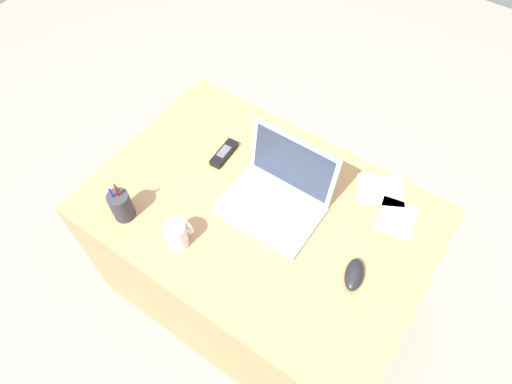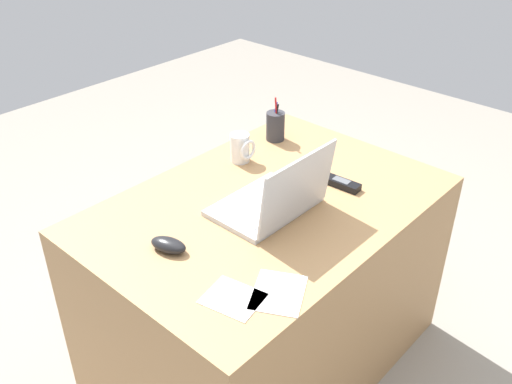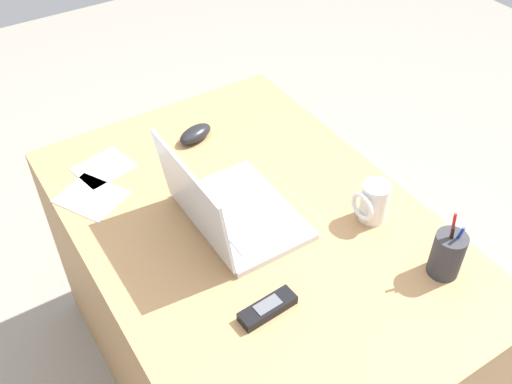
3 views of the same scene
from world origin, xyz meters
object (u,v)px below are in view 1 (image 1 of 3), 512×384
(laptop, at_px, (277,195))
(pen_holder, at_px, (121,206))
(computer_mouse, at_px, (354,275))
(coffee_mug_white, at_px, (177,234))
(cordless_phone, at_px, (224,153))

(laptop, height_order, pen_holder, laptop)
(computer_mouse, bearing_deg, laptop, 148.10)
(coffee_mug_white, bearing_deg, pen_holder, -173.75)
(laptop, xyz_separation_m, computer_mouse, (0.36, -0.10, -0.03))
(computer_mouse, height_order, pen_holder, pen_holder)
(coffee_mug_white, xyz_separation_m, pen_holder, (-0.23, -0.02, 0.00))
(computer_mouse, distance_m, coffee_mug_white, 0.58)
(cordless_phone, bearing_deg, pen_holder, -106.85)
(cordless_phone, xyz_separation_m, pen_holder, (-0.12, -0.41, 0.05))
(pen_holder, bearing_deg, computer_mouse, 17.78)
(coffee_mug_white, height_order, cordless_phone, coffee_mug_white)
(coffee_mug_white, bearing_deg, computer_mouse, 22.26)
(laptop, distance_m, computer_mouse, 0.37)
(computer_mouse, distance_m, pen_holder, 0.80)
(laptop, relative_size, cordless_phone, 2.45)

